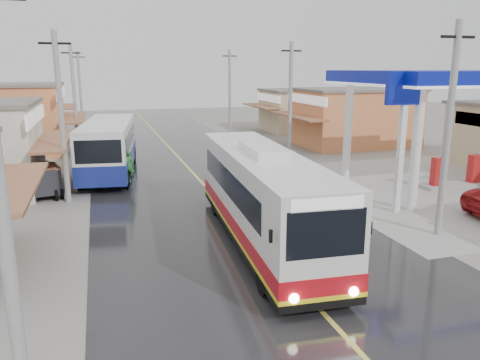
{
  "coord_description": "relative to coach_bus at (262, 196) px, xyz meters",
  "views": [
    {
      "loc": [
        -5.36,
        -14.25,
        6.35
      ],
      "look_at": [
        0.31,
        4.49,
        1.63
      ],
      "focal_mm": 35.0,
      "sensor_mm": 36.0,
      "label": 1
    }
  ],
  "objects": [
    {
      "name": "coach_bus",
      "position": [
        0.0,
        0.0,
        0.0
      ],
      "size": [
        3.3,
        11.76,
        3.63
      ],
      "rotation": [
        0.0,
        0.0,
        -0.06
      ],
      "color": "silver",
      "rests_on": "road"
    },
    {
      "name": "ground",
      "position": [
        -0.19,
        -1.32,
        -1.75
      ],
      "size": [
        120.0,
        120.0,
        0.0
      ],
      "primitive_type": "plane",
      "color": "slate",
      "rests_on": "ground"
    },
    {
      "name": "shopfronts_right",
      "position": [
        14.81,
        10.68,
        -1.75
      ],
      "size": [
        11.0,
        44.0,
        4.8
      ],
      "primitive_type": null,
      "color": "#B4B09E",
      "rests_on": "ground"
    },
    {
      "name": "centre_line",
      "position": [
        -0.19,
        13.68,
        -1.73
      ],
      "size": [
        0.15,
        90.0,
        0.01
      ],
      "primitive_type": "cube",
      "color": "#D8CC4C",
      "rests_on": "road"
    },
    {
      "name": "second_bus",
      "position": [
        -5.07,
        13.11,
        -0.02
      ],
      "size": [
        3.82,
        9.96,
        3.22
      ],
      "rotation": [
        0.0,
        0.0,
        -0.13
      ],
      "color": "silver",
      "rests_on": "road"
    },
    {
      "name": "utility_poles_left",
      "position": [
        -7.19,
        14.68,
        -1.75
      ],
      "size": [
        1.6,
        50.0,
        8.0
      ],
      "primitive_type": null,
      "color": "gray",
      "rests_on": "ground"
    },
    {
      "name": "road",
      "position": [
        -0.19,
        13.68,
        -1.74
      ],
      "size": [
        12.0,
        90.0,
        0.02
      ],
      "primitive_type": "cube",
      "color": "black",
      "rests_on": "ground"
    },
    {
      "name": "tricycle_near",
      "position": [
        -8.29,
        8.98,
        -0.85
      ],
      "size": [
        1.82,
        2.17,
        1.59
      ],
      "rotation": [
        0.0,
        0.0,
        0.25
      ],
      "color": "#26262D",
      "rests_on": "ground"
    },
    {
      "name": "cyclist",
      "position": [
        -4.18,
        9.79,
        -1.08
      ],
      "size": [
        0.95,
        1.99,
        2.06
      ],
      "rotation": [
        0.0,
        0.0,
        -0.15
      ],
      "color": "black",
      "rests_on": "ground"
    },
    {
      "name": "utility_poles_right",
      "position": [
        6.81,
        13.68,
        -1.75
      ],
      "size": [
        1.6,
        36.0,
        8.0
      ],
      "primitive_type": null,
      "color": "gray",
      "rests_on": "ground"
    },
    {
      "name": "tricycle_far",
      "position": [
        -8.59,
        8.79,
        -0.79
      ],
      "size": [
        1.93,
        2.3,
        1.68
      ],
      "rotation": [
        0.0,
        0.0,
        0.25
      ],
      "color": "#26262D",
      "rests_on": "ground"
    }
  ]
}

